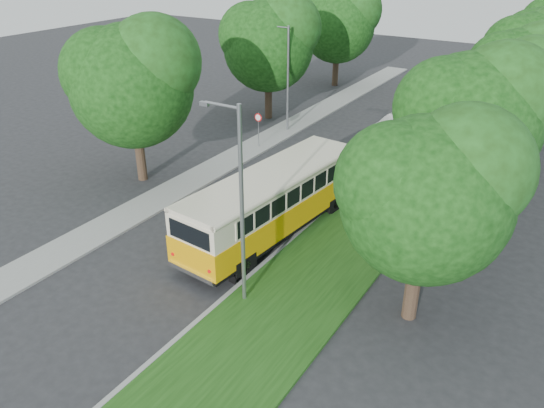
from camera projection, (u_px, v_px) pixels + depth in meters
The scene contains 13 objects.
ground at pixel (200, 243), 24.96m from camera, with size 120.00×120.00×0.00m, color #28282B.
curb at pixel (317, 218), 27.01m from camera, with size 0.20×70.00×0.15m, color gray.
grass_verge at pixel (359, 230), 25.91m from camera, with size 4.50×70.00×0.13m, color #1C4612.
sidewalk at pixel (189, 182), 30.98m from camera, with size 2.20×70.00×0.12m, color gray.
treeline at pixel (407, 56), 34.41m from camera, with size 24.27×41.91×9.46m.
lamppost_near at pixel (240, 202), 19.11m from camera, with size 1.71×0.16×8.00m.
lamppost_far at pixel (287, 75), 37.42m from camera, with size 1.71×0.16×7.50m.
warning_sign at pixel (258, 124), 35.37m from camera, with size 0.56×0.10×2.50m.
vintage_bus at pixel (273, 203), 25.02m from camera, with size 2.84×11.05×3.28m, color #FFAD08, non-canonical shape.
car_silver at pixel (348, 155), 33.19m from camera, with size 1.58×3.94×1.34m, color #A9A9AE.
car_white at pixel (396, 127), 37.74m from camera, with size 1.63×4.68×1.54m, color silver.
car_blue at pixel (415, 116), 40.15m from camera, with size 2.04×5.01×1.45m, color #151355.
car_grey at pixel (441, 96), 44.99m from camera, with size 2.54×5.50×1.53m, color #575A5F.
Camera 1 is at (14.22, -16.38, 12.95)m, focal length 35.00 mm.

